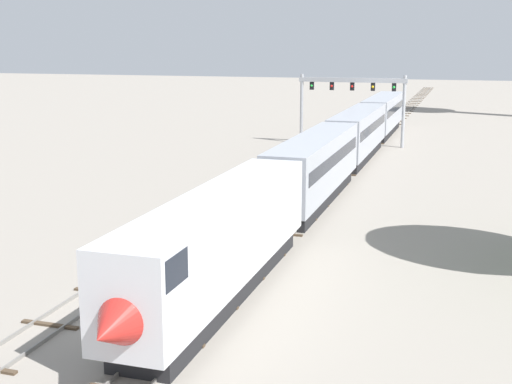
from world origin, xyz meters
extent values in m
plane|color=gray|center=(0.00, 0.00, 0.00)|extent=(400.00, 400.00, 0.00)
cube|color=slate|center=(1.28, 60.00, 0.08)|extent=(0.07, 200.00, 0.16)
cube|color=slate|center=(2.72, 60.00, 0.08)|extent=(0.07, 200.00, 0.16)
cube|color=#473828|center=(2.00, -2.00, 0.05)|extent=(2.60, 0.24, 0.10)
cube|color=#473828|center=(2.00, 2.00, 0.05)|extent=(2.60, 0.24, 0.10)
cube|color=#473828|center=(2.00, 6.00, 0.05)|extent=(2.60, 0.24, 0.10)
cube|color=#473828|center=(2.00, 10.00, 0.05)|extent=(2.60, 0.24, 0.10)
cube|color=#473828|center=(2.00, 14.00, 0.05)|extent=(2.60, 0.24, 0.10)
cube|color=#473828|center=(2.00, 18.00, 0.05)|extent=(2.60, 0.24, 0.10)
cube|color=#473828|center=(2.00, 22.00, 0.05)|extent=(2.60, 0.24, 0.10)
cube|color=#473828|center=(2.00, 26.00, 0.05)|extent=(2.60, 0.24, 0.10)
cube|color=#473828|center=(2.00, 30.00, 0.05)|extent=(2.60, 0.24, 0.10)
cube|color=#473828|center=(2.00, 34.00, 0.05)|extent=(2.60, 0.24, 0.10)
cube|color=#473828|center=(2.00, 38.00, 0.05)|extent=(2.60, 0.24, 0.10)
cube|color=#473828|center=(2.00, 42.00, 0.05)|extent=(2.60, 0.24, 0.10)
cube|color=#473828|center=(2.00, 46.00, 0.05)|extent=(2.60, 0.24, 0.10)
cube|color=#473828|center=(2.00, 50.00, 0.05)|extent=(2.60, 0.24, 0.10)
cube|color=#473828|center=(2.00, 54.00, 0.05)|extent=(2.60, 0.24, 0.10)
cube|color=#473828|center=(2.00, 58.00, 0.05)|extent=(2.60, 0.24, 0.10)
cube|color=#473828|center=(2.00, 62.00, 0.05)|extent=(2.60, 0.24, 0.10)
cube|color=#473828|center=(2.00, 66.00, 0.05)|extent=(2.60, 0.24, 0.10)
cube|color=#473828|center=(2.00, 70.00, 0.05)|extent=(2.60, 0.24, 0.10)
cube|color=#473828|center=(2.00, 74.00, 0.05)|extent=(2.60, 0.24, 0.10)
cube|color=#473828|center=(2.00, 78.00, 0.05)|extent=(2.60, 0.24, 0.10)
cube|color=#473828|center=(2.00, 82.00, 0.05)|extent=(2.60, 0.24, 0.10)
cube|color=#473828|center=(2.00, 86.00, 0.05)|extent=(2.60, 0.24, 0.10)
cube|color=#473828|center=(2.00, 90.00, 0.05)|extent=(2.60, 0.24, 0.10)
cube|color=#473828|center=(2.00, 94.00, 0.05)|extent=(2.60, 0.24, 0.10)
cube|color=#473828|center=(2.00, 98.00, 0.05)|extent=(2.60, 0.24, 0.10)
cube|color=#473828|center=(2.00, 102.00, 0.05)|extent=(2.60, 0.24, 0.10)
cube|color=#473828|center=(2.00, 106.00, 0.05)|extent=(2.60, 0.24, 0.10)
cube|color=#473828|center=(2.00, 110.00, 0.05)|extent=(2.60, 0.24, 0.10)
cube|color=#473828|center=(2.00, 114.00, 0.05)|extent=(2.60, 0.24, 0.10)
cube|color=#473828|center=(2.00, 118.00, 0.05)|extent=(2.60, 0.24, 0.10)
cube|color=#473828|center=(2.00, 122.00, 0.05)|extent=(2.60, 0.24, 0.10)
cube|color=#473828|center=(2.00, 126.00, 0.05)|extent=(2.60, 0.24, 0.10)
cube|color=#473828|center=(2.00, 130.00, 0.05)|extent=(2.60, 0.24, 0.10)
cube|color=#473828|center=(2.00, 134.00, 0.05)|extent=(2.60, 0.24, 0.10)
cube|color=#473828|center=(2.00, 138.00, 0.05)|extent=(2.60, 0.24, 0.10)
cube|color=#473828|center=(2.00, 142.00, 0.05)|extent=(2.60, 0.24, 0.10)
cube|color=#473828|center=(2.00, 146.00, 0.05)|extent=(2.60, 0.24, 0.10)
cube|color=#473828|center=(2.00, 150.00, 0.05)|extent=(2.60, 0.24, 0.10)
cube|color=#473828|center=(2.00, 154.00, 0.05)|extent=(2.60, 0.24, 0.10)
cube|color=#473828|center=(2.00, 158.00, 0.05)|extent=(2.60, 0.24, 0.10)
cube|color=slate|center=(-4.22, 40.00, 0.08)|extent=(0.07, 160.00, 0.16)
cube|color=slate|center=(-2.78, 40.00, 0.08)|extent=(0.07, 160.00, 0.16)
cube|color=#473828|center=(-3.50, -2.00, 0.05)|extent=(2.60, 0.24, 0.10)
cube|color=#473828|center=(-3.50, 2.00, 0.05)|extent=(2.60, 0.24, 0.10)
cube|color=#473828|center=(-3.50, 6.00, 0.05)|extent=(2.60, 0.24, 0.10)
cube|color=#473828|center=(-3.50, 10.00, 0.05)|extent=(2.60, 0.24, 0.10)
cube|color=#473828|center=(-3.50, 14.00, 0.05)|extent=(2.60, 0.24, 0.10)
cube|color=#473828|center=(-3.50, 18.00, 0.05)|extent=(2.60, 0.24, 0.10)
cube|color=#473828|center=(-3.50, 22.00, 0.05)|extent=(2.60, 0.24, 0.10)
cube|color=#473828|center=(-3.50, 26.00, 0.05)|extent=(2.60, 0.24, 0.10)
cube|color=#473828|center=(-3.50, 30.00, 0.05)|extent=(2.60, 0.24, 0.10)
cube|color=#473828|center=(-3.50, 34.00, 0.05)|extent=(2.60, 0.24, 0.10)
cube|color=#473828|center=(-3.50, 38.00, 0.05)|extent=(2.60, 0.24, 0.10)
cube|color=#473828|center=(-3.50, 42.00, 0.05)|extent=(2.60, 0.24, 0.10)
cube|color=#473828|center=(-3.50, 46.00, 0.05)|extent=(2.60, 0.24, 0.10)
cube|color=#473828|center=(-3.50, 50.00, 0.05)|extent=(2.60, 0.24, 0.10)
cube|color=#473828|center=(-3.50, 54.00, 0.05)|extent=(2.60, 0.24, 0.10)
cube|color=#473828|center=(-3.50, 58.00, 0.05)|extent=(2.60, 0.24, 0.10)
cube|color=#473828|center=(-3.50, 62.00, 0.05)|extent=(2.60, 0.24, 0.10)
cube|color=#473828|center=(-3.50, 66.00, 0.05)|extent=(2.60, 0.24, 0.10)
cube|color=#473828|center=(-3.50, 70.00, 0.05)|extent=(2.60, 0.24, 0.10)
cube|color=#473828|center=(-3.50, 74.00, 0.05)|extent=(2.60, 0.24, 0.10)
cube|color=#473828|center=(-3.50, 78.00, 0.05)|extent=(2.60, 0.24, 0.10)
cube|color=#473828|center=(-3.50, 82.00, 0.05)|extent=(2.60, 0.24, 0.10)
cube|color=#473828|center=(-3.50, 86.00, 0.05)|extent=(2.60, 0.24, 0.10)
cube|color=#473828|center=(-3.50, 90.00, 0.05)|extent=(2.60, 0.24, 0.10)
cube|color=#473828|center=(-3.50, 94.00, 0.05)|extent=(2.60, 0.24, 0.10)
cube|color=#473828|center=(-3.50, 98.00, 0.05)|extent=(2.60, 0.24, 0.10)
cube|color=#473828|center=(-3.50, 102.00, 0.05)|extent=(2.60, 0.24, 0.10)
cube|color=#473828|center=(-3.50, 106.00, 0.05)|extent=(2.60, 0.24, 0.10)
cube|color=#473828|center=(-3.50, 110.00, 0.05)|extent=(2.60, 0.24, 0.10)
cube|color=#473828|center=(-3.50, 114.00, 0.05)|extent=(2.60, 0.24, 0.10)
cube|color=#473828|center=(-3.50, 118.00, 0.05)|extent=(2.60, 0.24, 0.10)
cube|color=silver|center=(2.00, 3.40, 2.90)|extent=(3.00, 18.80, 3.80)
cone|color=#B2231E|center=(2.00, -6.20, 2.50)|extent=(2.88, 2.60, 2.88)
cube|color=black|center=(2.00, -4.80, 4.04)|extent=(3.04, 1.80, 1.10)
cube|color=black|center=(2.00, 3.40, 0.50)|extent=(2.52, 16.92, 1.00)
cube|color=#9EA3AD|center=(2.00, 23.20, 2.90)|extent=(3.00, 18.80, 3.80)
cube|color=black|center=(2.00, 23.20, 3.30)|extent=(3.04, 17.29, 0.90)
cube|color=black|center=(2.00, 23.20, 0.50)|extent=(2.52, 16.92, 1.00)
cube|color=#9EA3AD|center=(2.00, 42.99, 2.90)|extent=(3.00, 18.80, 3.80)
cube|color=black|center=(2.00, 42.99, 3.30)|extent=(3.04, 17.29, 0.90)
cube|color=black|center=(2.00, 42.99, 0.50)|extent=(2.52, 16.92, 1.00)
cube|color=#9EA3AD|center=(2.00, 62.79, 2.90)|extent=(3.00, 18.80, 3.80)
cube|color=black|center=(2.00, 62.79, 3.30)|extent=(3.04, 17.29, 0.90)
cube|color=black|center=(2.00, 62.79, 0.50)|extent=(2.52, 16.92, 1.00)
cylinder|color=#999BA0|center=(-6.00, 52.00, 3.96)|extent=(0.36, 0.36, 7.91)
cylinder|color=#999BA0|center=(5.50, 52.00, 3.96)|extent=(0.36, 0.36, 7.91)
cube|color=#999BA0|center=(-0.25, 52.00, 7.31)|extent=(12.10, 0.36, 0.50)
cube|color=black|center=(-4.85, 52.05, 6.61)|extent=(0.44, 0.32, 0.90)
sphere|color=green|center=(-4.85, 51.86, 6.61)|extent=(0.28, 0.28, 0.28)
cube|color=black|center=(-2.55, 52.05, 6.61)|extent=(0.44, 0.32, 0.90)
sphere|color=red|center=(-2.55, 51.86, 6.61)|extent=(0.28, 0.28, 0.28)
cube|color=black|center=(-0.25, 52.05, 6.61)|extent=(0.44, 0.32, 0.90)
sphere|color=red|center=(-0.25, 51.86, 6.61)|extent=(0.28, 0.28, 0.28)
cube|color=black|center=(2.05, 52.05, 6.61)|extent=(0.44, 0.32, 0.90)
sphere|color=yellow|center=(2.05, 51.86, 6.61)|extent=(0.28, 0.28, 0.28)
cube|color=black|center=(4.35, 52.05, 6.61)|extent=(0.44, 0.32, 0.90)
sphere|color=green|center=(4.35, 51.86, 6.61)|extent=(0.28, 0.28, 0.28)
camera|label=1|loc=(12.38, -24.51, 11.36)|focal=48.00mm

